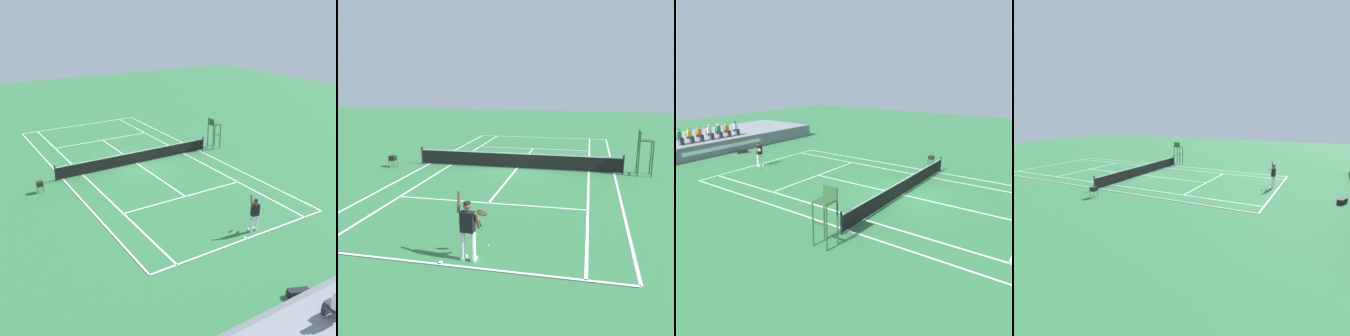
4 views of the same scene
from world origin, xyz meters
The scene contains 7 objects.
ground_plane centered at (0.00, 0.00, 0.00)m, with size 80.00×80.00×0.00m, color #337542.
court centered at (0.00, 0.00, 0.01)m, with size 11.08×23.88×0.03m.
net centered at (0.00, 0.00, 0.52)m, with size 11.98×0.10×1.07m.
tennis_player centered at (-0.76, 11.48, 0.99)m, with size 0.78×0.62×2.08m.
tennis_ball centered at (-1.05, 10.44, 0.03)m, with size 0.07×0.07×0.07m, color #D1E533.
umpire_chair centered at (-6.96, 0.00, 1.56)m, with size 0.77×0.77×2.44m.
ball_hopper centered at (7.27, 1.22, 0.57)m, with size 0.36×0.36×0.70m.
Camera 2 is at (-3.97, 21.01, 5.20)m, focal length 40.20 mm.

